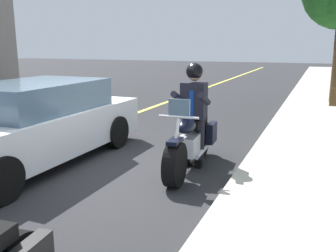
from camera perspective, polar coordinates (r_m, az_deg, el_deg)
The scene contains 5 objects.
ground_plane at distance 6.18m, azimuth -8.82°, elevation -6.77°, with size 80.00×80.00×0.00m, color #28282B.
lane_center_stripe at distance 7.38m, azimuth -22.24°, elevation -4.32°, with size 60.00×0.16×0.01m, color #E5DB4C.
motorcycle_main at distance 6.07m, azimuth 3.51°, elevation -2.52°, with size 2.22×0.69×1.26m.
rider_main at distance 6.13m, azimuth 4.02°, elevation 3.20°, with size 0.65×0.58×1.74m.
car_silver at distance 6.74m, azimuth -20.50°, elevation 0.30°, with size 4.60×1.92×1.40m.
Camera 1 is at (4.95, 3.09, 2.02)m, focal length 39.16 mm.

